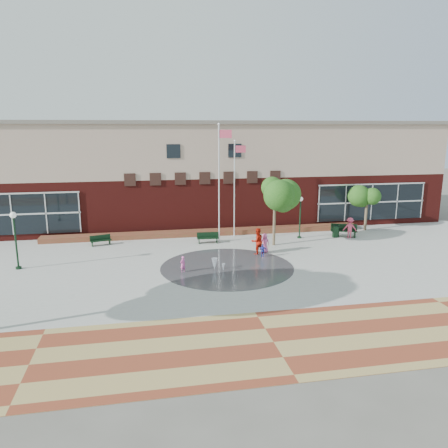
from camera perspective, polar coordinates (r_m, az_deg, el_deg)
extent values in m
plane|color=#666056|center=(24.96, 1.72, -7.82)|extent=(120.00, 120.00, 0.00)
cube|color=#A8A8A0|center=(28.66, 0.00, -5.07)|extent=(46.00, 18.00, 0.01)
cube|color=brown|center=(18.77, 6.48, -15.11)|extent=(46.00, 6.00, 0.01)
cylinder|color=#383A3D|center=(27.73, 0.39, -5.69)|extent=(8.40, 8.40, 0.01)
cube|color=#551411|center=(41.16, -3.50, 3.56)|extent=(44.00, 10.00, 4.50)
cube|color=tan|center=(40.70, -3.59, 9.82)|extent=(44.00, 10.00, 4.50)
cube|color=slate|center=(40.65, -3.64, 13.06)|extent=(44.40, 10.40, 0.30)
cube|color=black|center=(37.27, -25.97, 1.13)|extent=(10.00, 0.12, 3.19)
cube|color=black|center=(41.15, 18.67, 2.72)|extent=(10.00, 0.12, 3.19)
cube|color=black|center=(35.46, -6.62, 9.43)|extent=(1.10, 0.10, 1.10)
cube|color=black|center=(36.17, 1.41, 9.57)|extent=(1.10, 0.10, 1.10)
cube|color=#A81629|center=(35.88, -2.26, -1.45)|extent=(26.00, 1.20, 0.40)
cylinder|color=white|center=(32.90, -0.66, 5.11)|extent=(0.11, 0.11, 8.83)
sphere|color=white|center=(32.62, -0.68, 12.92)|extent=(0.17, 0.17, 0.17)
cube|color=#A4334B|center=(32.51, 0.17, 11.68)|extent=(0.89, 0.41, 0.59)
cylinder|color=white|center=(34.74, 1.36, 4.47)|extent=(0.10, 0.10, 7.59)
sphere|color=white|center=(34.41, 1.40, 10.82)|extent=(0.16, 0.16, 0.16)
cube|color=#A4334B|center=(34.41, 2.13, 9.76)|extent=(0.85, 0.25, 0.54)
cylinder|color=black|center=(29.85, -25.52, -2.35)|extent=(0.12, 0.12, 3.28)
cylinder|color=black|center=(30.26, -25.24, -5.21)|extent=(0.35, 0.35, 0.15)
sphere|color=white|center=(29.48, -25.85, 1.06)|extent=(0.39, 0.39, 0.39)
cylinder|color=black|center=(35.00, 9.89, 0.54)|extent=(0.11, 0.11, 3.02)
cylinder|color=black|center=(35.33, 9.81, -1.73)|extent=(0.32, 0.32, 0.14)
sphere|color=white|center=(34.70, 10.00, 3.24)|extent=(0.35, 0.35, 0.35)
cube|color=black|center=(33.91, -15.79, -2.09)|extent=(1.59, 0.87, 0.05)
cube|color=black|center=(34.04, -15.88, -1.70)|extent=(1.48, 0.50, 0.38)
cube|color=black|center=(33.25, -2.11, -1.85)|extent=(1.67, 0.56, 0.05)
cube|color=black|center=(33.39, -2.14, -1.42)|extent=(1.65, 0.15, 0.41)
cube|color=black|center=(36.40, 15.39, -0.86)|extent=(2.13, 1.27, 0.07)
cube|color=black|center=(36.59, 15.38, -0.37)|extent=(1.94, 0.79, 0.51)
cylinder|color=black|center=(36.17, 14.40, -0.98)|extent=(0.55, 0.55, 0.91)
cylinder|color=black|center=(36.07, 14.44, -0.25)|extent=(0.58, 0.58, 0.05)
cylinder|color=#4E3F2E|center=(32.64, 6.57, -0.13)|extent=(0.21, 0.21, 3.11)
cylinder|color=#4E3F2E|center=(39.17, 18.05, 1.11)|extent=(0.23, 0.23, 2.65)
cone|color=white|center=(27.19, -1.24, -6.07)|extent=(0.39, 0.39, 0.75)
cone|color=white|center=(27.03, -0.09, -6.19)|extent=(0.20, 0.20, 0.46)
imported|color=#EE5BB1|center=(26.76, -5.41, -5.27)|extent=(0.45, 0.42, 1.03)
imported|color=#B11809|center=(30.36, 4.37, -2.27)|extent=(1.06, 0.91, 1.87)
imported|color=#D75A98|center=(30.86, 5.34, -2.50)|extent=(0.68, 0.45, 1.39)
imported|color=#2A39AD|center=(29.82, 5.09, -3.48)|extent=(0.59, 0.37, 0.94)
imported|color=#D23E60|center=(36.10, 16.10, -0.49)|extent=(1.23, 0.97, 1.67)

